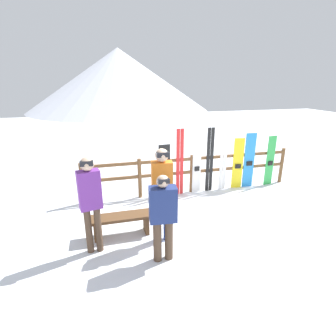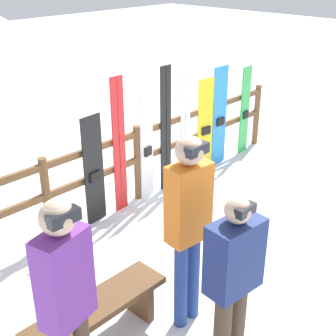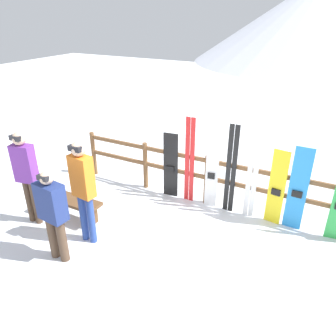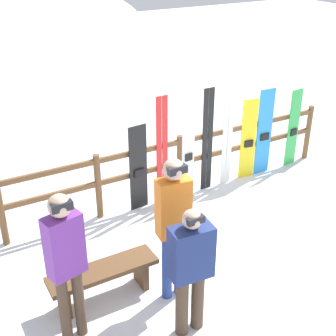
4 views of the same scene
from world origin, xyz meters
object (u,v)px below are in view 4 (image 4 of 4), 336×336
Objects in this scene: ski_pair_red at (162,151)px; snowboard_yellow at (248,140)px; person_purple at (66,257)px; snowboard_green at (293,128)px; bench at (103,276)px; ski_pair_black at (207,140)px; person_navy at (191,265)px; snowboard_white at (188,153)px; snowboard_blue at (264,132)px; ski_pair_white at (227,139)px; snowboard_black_stripe at (138,168)px; person_orange at (173,218)px.

ski_pair_red is 1.23× the size of snowboard_yellow.
person_purple is 4.43m from snowboard_yellow.
snowboard_green is at bearing 0.00° from snowboard_yellow.
person_purple reaches higher than snowboard_green.
person_purple is at bearing -142.88° from bench.
ski_pair_black is 1.90m from snowboard_green.
ski_pair_black is at bearing 53.02° from person_navy.
snowboard_white is 0.97× the size of snowboard_blue.
bench is 1.25m from person_navy.
ski_pair_red reaches higher than snowboard_green.
person_purple reaches higher than snowboard_blue.
person_navy is 3.21m from ski_pair_black.
snowboard_blue is (0.80, -0.00, -0.04)m from ski_pair_white.
snowboard_black_stripe is 0.79× the size of ski_pair_black.
ski_pair_white is 1.04× the size of snowboard_blue.
person_navy is 3.47m from ski_pair_white.
person_navy is 0.98× the size of snowboard_blue.
ski_pair_white is at bearing 30.35° from person_purple.
snowboard_green is (1.04, 0.00, 0.00)m from snowboard_yellow.
person_navy is at bearing -126.98° from ski_pair_black.
bench is 0.85× the size of person_navy.
person_orange reaches higher than snowboard_white.
ski_pair_black is (0.37, 0.00, 0.13)m from snowboard_white.
bench is 0.98m from person_purple.
ski_pair_white is (3.47, 2.03, -0.25)m from person_purple.
snowboard_blue is (3.14, 2.56, -0.10)m from person_navy.
person_navy is 4.61m from snowboard_green.
ski_pair_black reaches higher than snowboard_yellow.
person_purple is 3.68m from ski_pair_black.
snowboard_blue reaches higher than snowboard_white.
person_navy is at bearing -56.14° from bench.
snowboard_white is 1.05× the size of snowboard_green.
bench is at bearing -156.44° from snowboard_blue.
person_orange is 2.70m from ski_pair_black.
person_orange is (0.74, -0.35, 0.77)m from bench.
ski_pair_black reaches higher than snowboard_white.
ski_pair_red reaches higher than bench.
person_orange is at bearing -151.71° from snowboard_green.
ski_pair_white is (2.96, 1.64, 0.49)m from bench.
ski_pair_red is at bearing 67.10° from person_navy.
snowboard_black_stripe is 1.28m from ski_pair_black.
person_orange is 2.10m from snowboard_black_stripe.
snowboard_green is (2.27, -0.00, -0.03)m from snowboard_white.
person_navy reaches higher than bench.
snowboard_black_stripe is 0.96× the size of snowboard_yellow.
person_purple is 0.99× the size of ski_pair_red.
snowboard_white is 1.58m from snowboard_blue.
snowboard_blue is at bearing 23.56° from bench.
snowboard_green is (1.89, -0.00, -0.16)m from ski_pair_black.
snowboard_yellow is 0.99× the size of snowboard_green.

